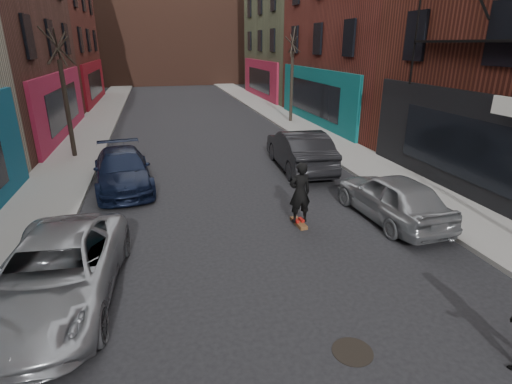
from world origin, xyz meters
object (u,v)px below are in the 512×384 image
parked_left_end (122,170)px  manhole (352,352)px  parked_left_far (56,273)px  parked_right_end (299,150)px  tree_right_far (292,67)px  skateboard (299,223)px  skateboarder (300,193)px  tree_left_far (63,82)px  parked_right_far (392,197)px

parked_left_end → manhole: parked_left_end is taller
parked_left_far → parked_right_end: parked_right_end is taller
tree_right_far → skateboard: bearing=-107.7°
parked_left_far → parked_left_end: 6.95m
parked_left_end → skateboard: parked_left_end is taller
parked_left_far → skateboarder: bearing=25.8°
parked_left_far → skateboarder: (5.92, 2.34, 0.30)m
tree_left_far → parked_right_far: bearing=-42.8°
parked_right_far → parked_left_end: bearing=-35.0°
tree_right_far → parked_right_end: bearing=-106.7°
tree_left_far → skateboard: 12.38m
parked_right_far → manhole: bearing=49.6°
parked_right_far → parked_right_end: (-0.89, 5.52, 0.11)m
skateboarder → manhole: (-0.84, -5.05, -0.98)m
parked_left_far → parked_right_end: size_ratio=0.99×
tree_right_far → skateboarder: 16.21m
tree_left_far → parked_left_far: 12.01m
tree_left_far → parked_left_end: 5.93m
parked_left_far → skateboarder: skateboarder is taller
parked_right_end → manhole: bearing=78.4°
parked_right_far → parked_right_end: parked_right_end is taller
parked_left_end → parked_right_far: (7.87, -4.85, 0.04)m
parked_left_far → parked_right_end: 10.87m
parked_left_far → skateboard: (5.92, 2.34, -0.64)m
parked_left_far → parked_right_far: 8.93m
manhole → parked_right_end: bearing=75.2°
parked_left_end → manhole: bearing=-72.7°
manhole → skateboard: bearing=80.6°
parked_left_end → tree_right_far: bearing=40.3°
tree_left_far → parked_left_end: bearing=-62.6°
parked_left_end → skateboard: size_ratio=5.80×
parked_right_end → tree_right_far: bearing=-103.5°
parked_right_end → skateboard: size_ratio=6.21×
parked_right_end → skateboarder: 5.56m
parked_right_far → skateboarder: 2.80m
skateboard → manhole: bearing=-103.5°
parked_right_far → manhole: (-3.60, -4.76, -0.70)m
tree_right_far → manhole: bearing=-105.7°
parked_right_end → manhole: 10.66m
parked_left_end → skateboard: 6.87m
tree_right_far → parked_right_far: (-2.11, -15.54, -2.82)m
skateboard → manhole: (-0.84, -5.05, -0.04)m
parked_right_far → skateboarder: (-2.77, 0.29, 0.28)m
tree_right_far → parked_right_far: 15.93m
parked_right_end → skateboarder: bearing=73.4°
parked_right_far → skateboarder: bearing=-9.3°
parked_right_far → tree_right_far: bearing=-101.0°
parked_left_far → skateboard: parked_left_far is taller
parked_left_end → skateboarder: skateboarder is taller
parked_left_far → manhole: 5.81m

